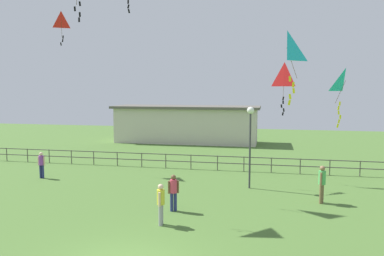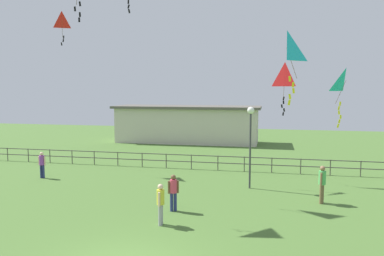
{
  "view_description": "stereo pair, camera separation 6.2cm",
  "coord_description": "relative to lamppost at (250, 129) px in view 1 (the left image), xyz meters",
  "views": [
    {
      "loc": [
        4.08,
        -9.65,
        5.21
      ],
      "look_at": [
        0.69,
        6.69,
        3.47
      ],
      "focal_mm": 35.2,
      "sensor_mm": 36.0,
      "label": 1
    },
    {
      "loc": [
        4.14,
        -9.63,
        5.21
      ],
      "look_at": [
        0.69,
        6.69,
        3.47
      ],
      "focal_mm": 35.2,
      "sensor_mm": 36.0,
      "label": 2
    }
  ],
  "objects": [
    {
      "name": "lamppost",
      "position": [
        0.0,
        0.0,
        0.0
      ],
      "size": [
        0.36,
        0.36,
        4.29
      ],
      "color": "#38383D",
      "rests_on": "ground_plane"
    },
    {
      "name": "person_0",
      "position": [
        -2.98,
        -4.43,
        -2.22
      ],
      "size": [
        0.44,
        0.29,
        1.59
      ],
      "color": "navy",
      "rests_on": "ground_plane"
    },
    {
      "name": "waterfront_railing",
      "position": [
        -3.36,
        4.05,
        -2.5
      ],
      "size": [
        36.05,
        0.06,
        0.95
      ],
      "color": "#4C4742",
      "rests_on": "ground_plane"
    },
    {
      "name": "kite_8",
      "position": [
        1.74,
        2.52,
        2.79
      ],
      "size": [
        1.0,
        0.69,
        3.0
      ],
      "color": "red"
    },
    {
      "name": "person_3",
      "position": [
        -3.04,
        -6.13,
        -2.21
      ],
      "size": [
        0.3,
        0.49,
        1.61
      ],
      "color": "#99999E",
      "rests_on": "ground_plane"
    },
    {
      "name": "pavilion_building",
      "position": [
        -6.98,
        16.05,
        -1.32
      ],
      "size": [
        14.16,
        4.33,
        3.57
      ],
      "color": "beige",
      "rests_on": "ground_plane"
    },
    {
      "name": "kite_0",
      "position": [
        4.54,
        -0.04,
        2.37
      ],
      "size": [
        0.98,
        1.0,
        2.91
      ],
      "color": "#19B2B2"
    },
    {
      "name": "kite_4",
      "position": [
        -11.96,
        2.38,
        6.31
      ],
      "size": [
        1.01,
        1.04,
        2.02
      ],
      "color": "red"
    },
    {
      "name": "kite_5",
      "position": [
        1.56,
        -4.92,
        3.5
      ],
      "size": [
        0.94,
        0.93,
        2.73
      ],
      "color": "#19B2B2"
    },
    {
      "name": "person_1",
      "position": [
        3.37,
        -1.97,
        -2.13
      ],
      "size": [
        0.32,
        0.5,
        1.74
      ],
      "color": "brown",
      "rests_on": "ground_plane"
    },
    {
      "name": "person_2",
      "position": [
        -12.03,
        -0.21,
        -2.24
      ],
      "size": [
        0.47,
        0.29,
        1.54
      ],
      "color": "navy",
      "rests_on": "ground_plane"
    }
  ]
}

